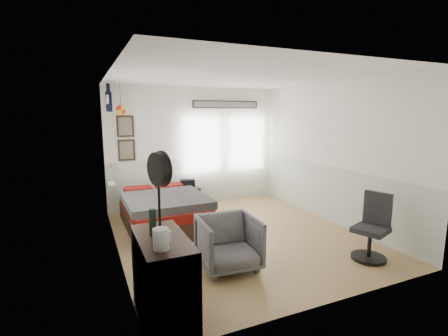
{
  "coord_description": "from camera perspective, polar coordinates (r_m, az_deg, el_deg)",
  "views": [
    {
      "loc": [
        -2.41,
        -4.84,
        2.12
      ],
      "look_at": [
        -0.1,
        0.4,
        1.15
      ],
      "focal_mm": 26.0,
      "sensor_mm": 36.0,
      "label": 1
    }
  ],
  "objects": [
    {
      "name": "wall_decor",
      "position": [
        6.92,
        -13.09,
        9.2
      ],
      "size": [
        3.55,
        1.32,
        1.44
      ],
      "color": "#382317",
      "rests_on": "room_shell"
    },
    {
      "name": "black_bag",
      "position": [
        7.27,
        -6.44,
        -2.73
      ],
      "size": [
        0.35,
        0.26,
        0.18
      ],
      "primitive_type": "cube",
      "rotation": [
        0.0,
        0.0,
        -0.19
      ],
      "color": "black",
      "rests_on": "nightstand"
    },
    {
      "name": "kettle",
      "position": [
        3.05,
        -11.04,
        -12.17
      ],
      "size": [
        0.17,
        0.15,
        0.2
      ],
      "rotation": [
        0.0,
        0.0,
        -0.17
      ],
      "color": "silver",
      "rests_on": "dresser"
    },
    {
      "name": "stand_fan",
      "position": [
        3.21,
        -11.31,
        -0.45
      ],
      "size": [
        0.19,
        0.35,
        0.86
      ],
      "rotation": [
        0.0,
        0.0,
        0.3
      ],
      "color": "black",
      "rests_on": "dresser"
    },
    {
      "name": "bed",
      "position": [
        6.26,
        -10.54,
        -7.39
      ],
      "size": [
        1.45,
        1.98,
        0.63
      ],
      "rotation": [
        0.0,
        0.0,
        0.01
      ],
      "color": "#372016",
      "rests_on": "ground_plane"
    },
    {
      "name": "dresser",
      "position": [
        3.55,
        -10.6,
        -18.69
      ],
      "size": [
        0.48,
        1.0,
        0.9
      ],
      "primitive_type": "cube",
      "color": "#372016",
      "rests_on": "ground_plane"
    },
    {
      "name": "nightstand",
      "position": [
        7.35,
        -6.39,
        -5.26
      ],
      "size": [
        0.51,
        0.42,
        0.48
      ],
      "primitive_type": "cube",
      "rotation": [
        0.0,
        0.0,
        0.08
      ],
      "color": "#372016",
      "rests_on": "ground_plane"
    },
    {
      "name": "ground_plane",
      "position": [
        5.81,
        2.55,
        -11.85
      ],
      "size": [
        4.0,
        4.5,
        0.01
      ],
      "primitive_type": "cube",
      "color": "#92744B"
    },
    {
      "name": "bottle",
      "position": [
        3.38,
        -12.46,
        -9.32
      ],
      "size": [
        0.07,
        0.07,
        0.28
      ],
      "primitive_type": "cylinder",
      "color": "black",
      "rests_on": "dresser"
    },
    {
      "name": "room_shell",
      "position": [
        5.56,
        1.1,
        4.37
      ],
      "size": [
        4.02,
        4.52,
        2.71
      ],
      "color": "silver",
      "rests_on": "ground_plane"
    },
    {
      "name": "armchair",
      "position": [
        4.58,
        0.8,
        -12.99
      ],
      "size": [
        0.83,
        0.85,
        0.72
      ],
      "primitive_type": "imported",
      "rotation": [
        0.0,
        0.0,
        -0.07
      ],
      "color": "#606060",
      "rests_on": "ground_plane"
    },
    {
      "name": "task_chair",
      "position": [
        5.29,
        24.56,
        -10.26
      ],
      "size": [
        0.55,
        0.55,
        0.98
      ],
      "rotation": [
        0.0,
        0.0,
        0.34
      ],
      "color": "black",
      "rests_on": "ground_plane"
    }
  ]
}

